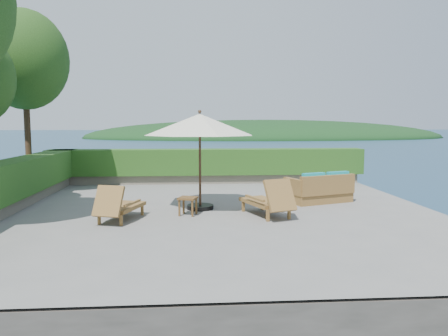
{
  "coord_description": "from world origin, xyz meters",
  "views": [
    {
      "loc": [
        -0.62,
        -11.61,
        2.41
      ],
      "look_at": [
        0.3,
        0.8,
        1.1
      ],
      "focal_mm": 35.0,
      "sensor_mm": 36.0,
      "label": 1
    }
  ],
  "objects": [
    {
      "name": "offshore_island",
      "position": [
        25.0,
        140.0,
        -3.0
      ],
      "size": [
        126.0,
        57.6,
        12.6
      ],
      "primitive_type": "ellipsoid",
      "color": "black",
      "rests_on": "ocean"
    },
    {
      "name": "ground",
      "position": [
        0.0,
        0.0,
        0.0
      ],
      "size": [
        12.0,
        12.0,
        0.0
      ],
      "primitive_type": "plane",
      "color": "gray",
      "rests_on": "ground"
    },
    {
      "name": "lounge_left",
      "position": [
        -2.41,
        -0.97,
        0.39
      ],
      "size": [
        1.12,
        1.74,
        0.93
      ],
      "rotation": [
        0.0,
        0.0,
        -0.3
      ],
      "color": "brown",
      "rests_on": "ground"
    },
    {
      "name": "ocean",
      "position": [
        0.0,
        0.0,
        -3.0
      ],
      "size": [
        600.0,
        600.0,
        0.0
      ],
      "primitive_type": "plane",
      "color": "#193B4F",
      "rests_on": "ground"
    },
    {
      "name": "hedge_left",
      "position": [
        -5.6,
        0.0,
        0.85
      ],
      "size": [
        0.9,
        12.4,
        1.0
      ],
      "primitive_type": "cube",
      "color": "#1D4814",
      "rests_on": "planter_wall_left"
    },
    {
      "name": "patio_umbrella",
      "position": [
        -0.4,
        0.37,
        2.32
      ],
      "size": [
        3.81,
        3.81,
        2.74
      ],
      "rotation": [
        0.0,
        0.0,
        0.29
      ],
      "color": "black",
      "rests_on": "ground"
    },
    {
      "name": "planter_wall_far",
      "position": [
        0.0,
        5.6,
        0.18
      ],
      "size": [
        12.0,
        0.6,
        0.36
      ],
      "primitive_type": "cube",
      "color": "slate",
      "rests_on": "ground"
    },
    {
      "name": "wicker_loveseat",
      "position": [
        3.23,
        1.15,
        0.37
      ],
      "size": [
        2.13,
        1.58,
        0.94
      ],
      "rotation": [
        0.0,
        0.0,
        0.35
      ],
      "color": "brown",
      "rests_on": "ground"
    },
    {
      "name": "planter_wall_left",
      "position": [
        -5.6,
        0.0,
        0.18
      ],
      "size": [
        0.6,
        12.0,
        0.36
      ],
      "primitive_type": "cube",
      "color": "slate",
      "rests_on": "ground"
    },
    {
      "name": "side_table",
      "position": [
        -0.73,
        -0.42,
        0.39
      ],
      "size": [
        0.56,
        0.56,
        0.47
      ],
      "rotation": [
        0.0,
        0.0,
        -0.3
      ],
      "color": "brown",
      "rests_on": "ground"
    },
    {
      "name": "hedge_far",
      "position": [
        0.0,
        5.6,
        0.85
      ],
      "size": [
        12.4,
        0.9,
        1.0
      ],
      "primitive_type": "cube",
      "color": "#1D4814",
      "rests_on": "planter_wall_far"
    },
    {
      "name": "tree_far",
      "position": [
        -6.0,
        3.2,
        4.4
      ],
      "size": [
        2.8,
        2.8,
        6.03
      ],
      "color": "#3B2917",
      "rests_on": "ground"
    },
    {
      "name": "lounge_right",
      "position": [
        1.33,
        -0.72,
        0.43
      ],
      "size": [
        1.29,
        1.9,
        1.02
      ],
      "rotation": [
        0.0,
        0.0,
        0.35
      ],
      "color": "brown",
      "rests_on": "ground"
    },
    {
      "name": "foundation",
      "position": [
        0.0,
        0.0,
        -1.55
      ],
      "size": [
        12.0,
        12.0,
        3.0
      ],
      "primitive_type": "cube",
      "color": "#5F554B",
      "rests_on": "ocean"
    }
  ]
}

